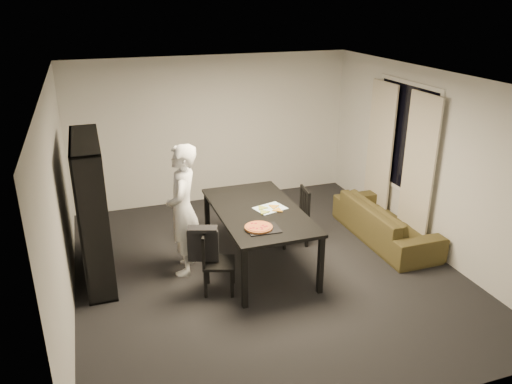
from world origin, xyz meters
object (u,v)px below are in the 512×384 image
object	(u,v)px
bookshelf	(93,210)
sofa	(385,221)
dining_table	(258,215)
baking_tray	(263,229)
chair_right	(298,212)
chair_left	(213,258)
pepperoni_pizza	(259,227)
person	(183,210)

from	to	relation	value
bookshelf	sofa	bearing A→B (deg)	-4.38
dining_table	baking_tray	xyz separation A→B (m)	(-0.14, -0.59, 0.08)
dining_table	chair_right	bearing A→B (deg)	28.55
chair_left	chair_right	bearing A→B (deg)	-41.99
baking_tray	bookshelf	bearing A→B (deg)	152.75
chair_right	dining_table	bearing A→B (deg)	-55.85
dining_table	pepperoni_pizza	world-z (taller)	pepperoni_pizza
person	baking_tray	world-z (taller)	person
bookshelf	pepperoni_pizza	world-z (taller)	bookshelf
dining_table	chair_right	world-z (taller)	chair_right
baking_tray	pepperoni_pizza	bearing A→B (deg)	156.06
chair_right	sofa	size ratio (longest dim) A/B	0.44
person	baking_tray	bearing A→B (deg)	66.42
bookshelf	sofa	xyz separation A→B (m)	(4.22, -0.32, -0.66)
dining_table	baking_tray	size ratio (longest dim) A/B	4.98
chair_left	pepperoni_pizza	distance (m)	0.70
chair_left	baking_tray	world-z (taller)	baking_tray
person	sofa	xyz separation A→B (m)	(3.10, -0.06, -0.61)
pepperoni_pizza	dining_table	bearing A→B (deg)	71.14
dining_table	pepperoni_pizza	size ratio (longest dim) A/B	5.69
pepperoni_pizza	chair_right	bearing A→B (deg)	45.56
dining_table	chair_left	distance (m)	0.94
chair_left	baking_tray	bearing A→B (deg)	-84.02
baking_tray	pepperoni_pizza	xyz separation A→B (m)	(-0.05, 0.02, 0.02)
chair_right	baking_tray	xyz separation A→B (m)	(-0.92, -1.02, 0.34)
dining_table	chair_left	size ratio (longest dim) A/B	2.41
bookshelf	person	bearing A→B (deg)	-13.00
chair_left	sofa	world-z (taller)	chair_left
chair_left	chair_right	size ratio (longest dim) A/B	0.95
chair_left	pepperoni_pizza	world-z (taller)	pepperoni_pizza
bookshelf	chair_right	size ratio (longest dim) A/B	2.17
dining_table	sofa	bearing A→B (deg)	2.76
chair_right	pepperoni_pizza	world-z (taller)	chair_right
person	pepperoni_pizza	world-z (taller)	person
chair_right	pepperoni_pizza	size ratio (longest dim) A/B	2.50
chair_right	baking_tray	distance (m)	1.41
chair_left	person	world-z (taller)	person
person	bookshelf	bearing A→B (deg)	-84.95
dining_table	baking_tray	distance (m)	0.61
person	dining_table	bearing A→B (deg)	98.60
chair_right	person	bearing A→B (deg)	-76.10
pepperoni_pizza	sofa	distance (m)	2.46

